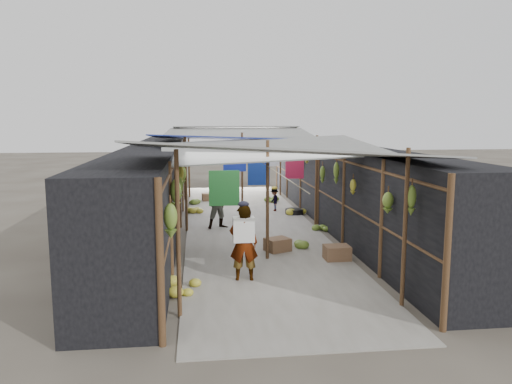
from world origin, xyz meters
name	(u,v)px	position (x,y,z in m)	size (l,w,h in m)	color
ground	(294,311)	(0.00, 0.00, 0.00)	(80.00, 80.00, 0.00)	#6B6356
aisle_slab	(250,225)	(0.00, 6.50, 0.01)	(3.60, 16.00, 0.02)	#9E998E
stall_left	(154,188)	(-2.70, 6.50, 1.15)	(1.40, 15.00, 2.30)	black
stall_right	(342,185)	(2.70, 6.50, 1.15)	(1.40, 15.00, 2.30)	black
crate_near	(278,245)	(0.32, 3.61, 0.16)	(0.53, 0.42, 0.32)	#8F6448
crate_mid	(337,253)	(1.49, 2.75, 0.16)	(0.54, 0.43, 0.33)	#8F6448
crate_back	(208,197)	(-1.09, 11.02, 0.15)	(0.46, 0.37, 0.29)	#8F6448
black_basin	(294,212)	(1.60, 8.04, 0.09)	(0.59, 0.59, 0.18)	black
vendor_elderly	(244,243)	(-0.65, 1.61, 0.73)	(0.53, 0.35, 1.47)	silver
shopper_blue	(220,202)	(-0.87, 6.23, 0.77)	(0.74, 0.58, 1.53)	#1F489B
vendor_seated	(274,200)	(1.03, 8.62, 0.39)	(0.50, 0.29, 0.78)	#4B4541
market_canopy	(250,141)	(0.03, 6.82, 2.41)	(5.62, 15.20, 2.77)	brown
hanging_bananas	(243,171)	(-0.25, 6.05, 1.62)	(3.96, 13.88, 0.83)	olive
floor_bananas	(254,224)	(0.05, 6.09, 0.14)	(3.98, 9.76, 0.30)	olive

